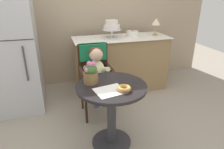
{
  "coord_description": "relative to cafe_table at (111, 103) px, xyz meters",
  "views": [
    {
      "loc": [
        -0.51,
        -1.75,
        1.6
      ],
      "look_at": [
        0.05,
        0.15,
        0.77
      ],
      "focal_mm": 32.22,
      "sensor_mm": 36.0,
      "label": 1
    }
  ],
  "objects": [
    {
      "name": "ground_plane",
      "position": [
        0.0,
        0.0,
        -0.51
      ],
      "size": [
        8.0,
        8.0,
        0.0
      ],
      "primitive_type": "plane",
      "color": "gray"
    },
    {
      "name": "back_wall",
      "position": [
        0.0,
        1.85,
        0.84
      ],
      "size": [
        4.8,
        0.1,
        2.7
      ],
      "primitive_type": "cube",
      "color": "tan",
      "rests_on": "ground"
    },
    {
      "name": "cafe_table",
      "position": [
        0.0,
        0.0,
        0.0
      ],
      "size": [
        0.72,
        0.72,
        0.72
      ],
      "color": "black",
      "rests_on": "ground"
    },
    {
      "name": "wicker_chair",
      "position": [
        -0.03,
        0.72,
        0.13
      ],
      "size": [
        0.42,
        0.45,
        0.95
      ],
      "rotation": [
        0.0,
        0.0,
        -0.07
      ],
      "color": "#332114",
      "rests_on": "ground"
    },
    {
      "name": "seated_child",
      "position": [
        -0.03,
        0.56,
        0.17
      ],
      "size": [
        0.27,
        0.32,
        0.73
      ],
      "color": "beige",
      "rests_on": "ground"
    },
    {
      "name": "paper_napkin",
      "position": [
        -0.05,
        -0.12,
        0.21
      ],
      "size": [
        0.32,
        0.28,
        0.0
      ],
      "primitive_type": "cube",
      "rotation": [
        0.0,
        0.0,
        0.19
      ],
      "color": "white",
      "rests_on": "cafe_table"
    },
    {
      "name": "donut_front",
      "position": [
        0.08,
        -0.15,
        0.24
      ],
      "size": [
        0.14,
        0.14,
        0.05
      ],
      "color": "#AD7542",
      "rests_on": "cafe_table"
    },
    {
      "name": "flower_vase",
      "position": [
        -0.19,
        0.11,
        0.32
      ],
      "size": [
        0.15,
        0.15,
        0.23
      ],
      "color": "brown",
      "rests_on": "cafe_table"
    },
    {
      "name": "display_counter",
      "position": [
        0.55,
        1.3,
        -0.05
      ],
      "size": [
        1.56,
        0.62,
        0.9
      ],
      "color": "#93754C",
      "rests_on": "ground"
    },
    {
      "name": "tiered_cake_stand",
      "position": [
        0.38,
        1.3,
        0.58
      ],
      "size": [
        0.3,
        0.3,
        0.28
      ],
      "color": "silver",
      "rests_on": "display_counter"
    },
    {
      "name": "round_layer_cake",
      "position": [
        0.74,
        1.32,
        0.44
      ],
      "size": [
        0.19,
        0.19,
        0.11
      ],
      "color": "white",
      "rests_on": "display_counter"
    },
    {
      "name": "table_lamp",
      "position": [
        1.14,
        1.29,
        0.61
      ],
      "size": [
        0.15,
        0.15,
        0.28
      ],
      "color": "#B28C47",
      "rests_on": "display_counter"
    },
    {
      "name": "refrigerator",
      "position": [
        -1.05,
        1.1,
        0.34
      ],
      "size": [
        0.64,
        0.63,
        1.7
      ],
      "color": "#B7BABF",
      "rests_on": "ground"
    }
  ]
}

